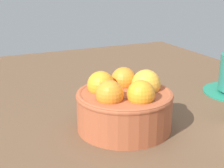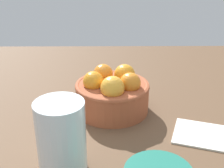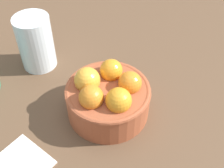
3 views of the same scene
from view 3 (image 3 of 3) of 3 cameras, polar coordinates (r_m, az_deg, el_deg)
name	(u,v)px [view 3 (image 3 of 3)]	position (r cm, az deg, el deg)	size (l,w,h in cm)	color
ground_plane	(108,118)	(52.50, -0.74, -6.68)	(111.00, 84.92, 3.74)	brown
terracotta_bowl	(108,96)	(48.12, -0.85, -2.47)	(14.24, 14.24, 8.65)	#9E4C2D
water_glass	(36,42)	(58.42, -14.89, 7.97)	(6.88, 6.88, 10.90)	silver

